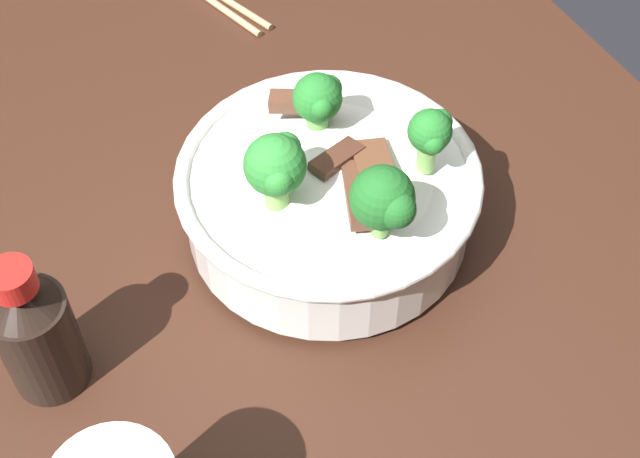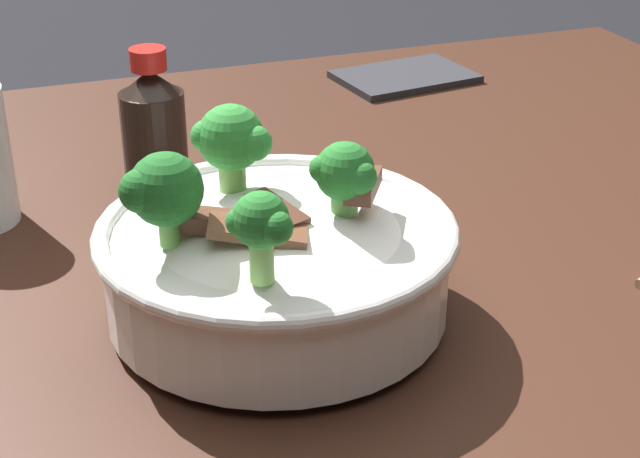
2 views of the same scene
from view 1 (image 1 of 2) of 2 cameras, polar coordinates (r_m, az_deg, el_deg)
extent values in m
cube|color=#381E14|center=(0.77, -8.90, 0.22)|extent=(1.11, 0.90, 0.05)
cube|color=#381E14|center=(1.45, 0.13, 8.60)|extent=(0.08, 0.08, 0.71)
cylinder|color=white|center=(0.72, 0.51, 0.14)|extent=(0.10, 0.10, 0.01)
cylinder|color=white|center=(0.70, 0.53, 1.88)|extent=(0.23, 0.23, 0.06)
torus|color=white|center=(0.68, 0.55, 3.51)|extent=(0.24, 0.24, 0.01)
ellipsoid|color=white|center=(0.69, 0.54, 2.47)|extent=(0.19, 0.19, 0.07)
cube|color=brown|center=(0.66, 3.51, 4.07)|extent=(0.07, 0.05, 0.02)
cube|color=#4C2B1E|center=(0.67, 1.08, 4.59)|extent=(0.03, 0.05, 0.01)
cube|color=#563323|center=(0.70, -1.16, 8.20)|extent=(0.04, 0.05, 0.01)
cube|color=#563323|center=(0.64, 2.52, 2.24)|extent=(0.07, 0.04, 0.02)
cylinder|color=#7AB256|center=(0.64, -2.81, 2.36)|extent=(0.02, 0.02, 0.03)
sphere|color=#2D8433|center=(0.62, -2.91, 4.13)|extent=(0.05, 0.05, 0.05)
sphere|color=#2D8433|center=(0.61, -2.71, 3.15)|extent=(0.02, 0.02, 0.02)
sphere|color=#2D8433|center=(0.63, -2.26, 5.21)|extent=(0.02, 0.02, 0.02)
cylinder|color=#5B9947|center=(0.70, -0.16, 7.01)|extent=(0.02, 0.02, 0.02)
sphere|color=#237028|center=(0.68, -0.17, 8.45)|extent=(0.04, 0.04, 0.04)
sphere|color=#237028|center=(0.67, 0.10, 7.84)|extent=(0.02, 0.02, 0.02)
sphere|color=#237028|center=(0.69, 0.55, 9.02)|extent=(0.02, 0.02, 0.02)
cylinder|color=#7AB256|center=(0.67, 6.87, 4.76)|extent=(0.01, 0.01, 0.03)
sphere|color=#237028|center=(0.65, 7.08, 6.28)|extent=(0.03, 0.03, 0.03)
sphere|color=#237028|center=(0.65, 7.29, 5.52)|extent=(0.02, 0.02, 0.02)
sphere|color=#237028|center=(0.66, 7.68, 6.83)|extent=(0.02, 0.02, 0.02)
cylinder|color=#6BA84C|center=(0.63, 3.89, 0.44)|extent=(0.01, 0.01, 0.02)
sphere|color=#1E6023|center=(0.61, 4.02, 2.03)|extent=(0.05, 0.05, 0.05)
sphere|color=#1E6023|center=(0.60, 4.95, 1.28)|extent=(0.03, 0.03, 0.03)
sphere|color=#1E6023|center=(0.61, 4.64, 2.44)|extent=(0.03, 0.03, 0.03)
cylinder|color=black|center=(0.64, -17.56, -6.91)|extent=(0.05, 0.05, 0.09)
cone|color=black|center=(0.60, -18.74, -4.17)|extent=(0.05, 0.05, 0.02)
cylinder|color=red|center=(0.59, -19.21, -3.09)|extent=(0.03, 0.03, 0.02)
camera|label=2|loc=(0.81, 47.72, 20.97)|focal=54.89mm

